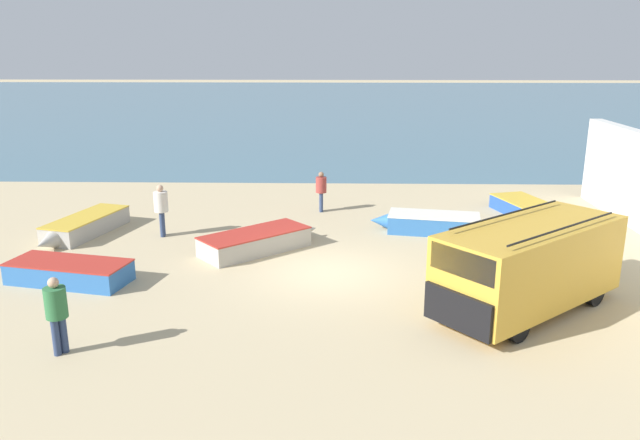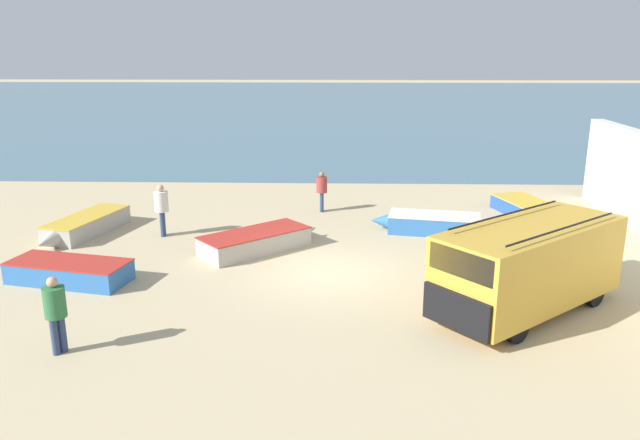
% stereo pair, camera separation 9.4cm
% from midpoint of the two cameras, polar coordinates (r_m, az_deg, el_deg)
% --- Properties ---
extents(ground_plane, '(200.00, 200.00, 0.00)m').
position_cam_midpoint_polar(ground_plane, '(18.05, 0.56, -4.86)').
color(ground_plane, tan).
extents(sea_water, '(120.00, 80.00, 0.01)m').
position_cam_midpoint_polar(sea_water, '(69.18, 1.23, 10.52)').
color(sea_water, '#477084').
rests_on(sea_water, ground_plane).
extents(parked_van, '(5.33, 4.88, 2.33)m').
position_cam_midpoint_polar(parked_van, '(15.98, 18.43, -3.86)').
color(parked_van, gold).
rests_on(parked_van, ground_plane).
extents(fishing_rowboat_0, '(3.86, 3.53, 0.64)m').
position_cam_midpoint_polar(fishing_rowboat_0, '(20.00, -5.73, -1.89)').
color(fishing_rowboat_0, '#ADA89E').
rests_on(fishing_rowboat_0, ground_plane).
extents(fishing_rowboat_1, '(2.47, 4.81, 0.57)m').
position_cam_midpoint_polar(fishing_rowboat_1, '(24.99, 18.54, 0.87)').
color(fishing_rowboat_1, '#234CA3').
rests_on(fishing_rowboat_1, ground_plane).
extents(fishing_rowboat_2, '(4.13, 2.00, 0.60)m').
position_cam_midpoint_polar(fishing_rowboat_2, '(18.72, -22.44, -4.37)').
color(fishing_rowboat_2, '#2D66AD').
rests_on(fishing_rowboat_2, ground_plane).
extents(fishing_rowboat_3, '(2.08, 4.28, 0.63)m').
position_cam_midpoint_polar(fishing_rowboat_3, '(23.01, -20.92, -0.52)').
color(fishing_rowboat_3, '#ADA89E').
rests_on(fishing_rowboat_3, ground_plane).
extents(fishing_rowboat_4, '(3.91, 1.88, 0.65)m').
position_cam_midpoint_polar(fishing_rowboat_4, '(22.16, 9.85, -0.27)').
color(fishing_rowboat_4, '#2D66AD').
rests_on(fishing_rowboat_4, ground_plane).
extents(fisherman_0, '(0.45, 0.45, 1.73)m').
position_cam_midpoint_polar(fisherman_0, '(14.29, -23.14, -7.46)').
color(fisherman_0, navy).
rests_on(fisherman_0, ground_plane).
extents(fisherman_1, '(0.47, 0.47, 1.80)m').
position_cam_midpoint_polar(fisherman_1, '(21.85, -14.45, 1.27)').
color(fisherman_1, navy).
rests_on(fisherman_1, ground_plane).
extents(fisherman_2, '(0.42, 0.42, 1.59)m').
position_cam_midpoint_polar(fisherman_2, '(24.35, -0.00, 2.95)').
color(fisherman_2, navy).
rests_on(fisherman_2, ground_plane).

